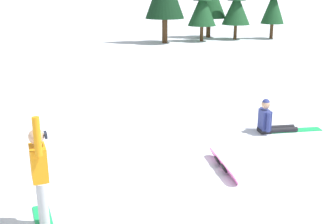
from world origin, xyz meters
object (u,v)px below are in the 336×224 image
at_px(snowboarder_foreground, 40,176).
at_px(pine_tree_broad, 202,2).
at_px(pine_tree_leaning, 237,2).
at_px(loose_snowboard_near_left, 222,165).
at_px(pine_tree_short, 274,1).
at_px(snowboarder_midground, 271,121).

bearing_deg(snowboarder_foreground, pine_tree_broad, 62.32).
bearing_deg(pine_tree_leaning, loose_snowboard_near_left, -116.74).
distance_m(snowboarder_foreground, pine_tree_leaning, 26.28).
height_order(snowboarder_foreground, pine_tree_broad, pine_tree_broad).
xyz_separation_m(snowboarder_foreground, pine_tree_short, (16.97, 21.56, 1.82)).
xyz_separation_m(pine_tree_short, pine_tree_broad, (-5.57, 0.18, -0.05)).
height_order(snowboarder_midground, pine_tree_leaning, pine_tree_leaning).
bearing_deg(snowboarder_midground, pine_tree_leaning, 66.57).
distance_m(loose_snowboard_near_left, pine_tree_leaning, 23.45).
xyz_separation_m(loose_snowboard_near_left, pine_tree_leaning, (10.48, 20.81, 2.56)).
xyz_separation_m(snowboarder_foreground, snowboarder_midground, (5.99, 3.07, -0.62)).
height_order(snowboarder_midground, pine_tree_short, pine_tree_short).
bearing_deg(pine_tree_short, pine_tree_broad, 178.18).
bearing_deg(loose_snowboard_near_left, snowboarder_midground, 39.18).
relative_size(pine_tree_short, pine_tree_broad, 1.02).
height_order(loose_snowboard_near_left, pine_tree_leaning, pine_tree_leaning).
relative_size(pine_tree_short, pine_tree_leaning, 1.04).
bearing_deg(loose_snowboard_near_left, pine_tree_broad, 69.48).
relative_size(snowboarder_midground, pine_tree_leaning, 0.37).
xyz_separation_m(pine_tree_short, pine_tree_leaning, (-2.76, 0.48, -0.09)).
distance_m(pine_tree_short, pine_tree_broad, 5.57).
bearing_deg(pine_tree_broad, pine_tree_leaning, 6.17).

